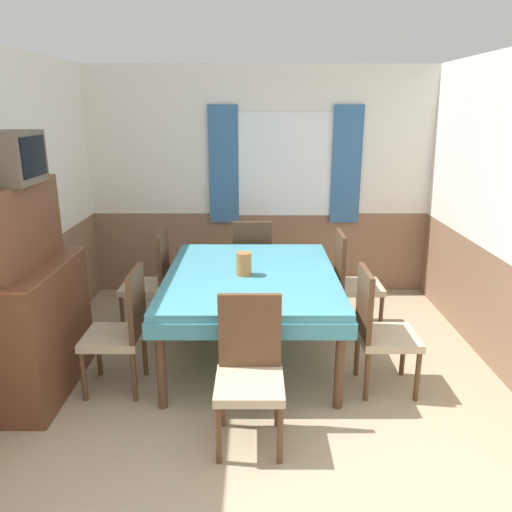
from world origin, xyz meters
TOP-DOWN VIEW (x-y plane):
  - wall_back at (0.02, 3.65)m, footprint 4.31×0.09m
  - wall_left at (-1.98, 1.81)m, footprint 0.05×4.03m
  - wall_right at (1.98, 1.81)m, footprint 0.05×4.03m
  - dining_table at (-0.09, 1.97)m, footprint 1.49×1.89m
  - chair_right_near at (0.90, 1.40)m, footprint 0.44×0.44m
  - chair_head_near at (-0.09, 0.78)m, footprint 0.44×0.44m
  - chair_left_near at (-1.08, 1.40)m, footprint 0.44×0.44m
  - chair_left_far at (-1.08, 2.54)m, footprint 0.44×0.44m
  - chair_head_window at (-0.09, 3.16)m, footprint 0.44×0.44m
  - chair_right_far at (0.90, 2.54)m, footprint 0.44×0.44m
  - sideboard at (-1.73, 1.38)m, footprint 0.46×1.13m
  - tv at (-1.72, 1.36)m, footprint 0.29×0.46m
  - vase at (-0.15, 1.91)m, footprint 0.13×0.13m

SIDE VIEW (x-z plane):
  - chair_right_near at x=0.90m, z-range 0.03..1.01m
  - chair_head_near at x=-0.09m, z-range 0.03..1.01m
  - chair_left_near at x=-1.08m, z-range 0.03..1.01m
  - chair_left_far at x=-1.08m, z-range 0.03..1.01m
  - chair_head_window at x=-0.09m, z-range 0.03..1.01m
  - chair_right_far at x=0.90m, z-range 0.03..1.01m
  - dining_table at x=-0.09m, z-range 0.29..1.06m
  - sideboard at x=-1.73m, z-range -0.11..1.52m
  - vase at x=-0.15m, z-range 0.77..0.97m
  - wall_left at x=-1.98m, z-range 0.00..2.60m
  - wall_right at x=1.98m, z-range 0.00..2.60m
  - wall_back at x=0.02m, z-range 0.02..2.62m
  - tv at x=-1.72m, z-range 1.63..1.99m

